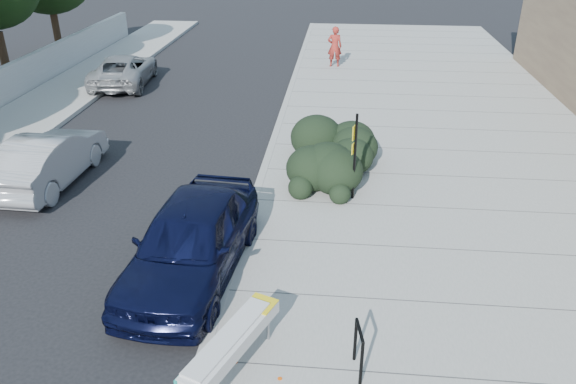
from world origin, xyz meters
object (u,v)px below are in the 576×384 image
Objects in this scene: wagon_silver at (48,159)px; pedestrian at (335,47)px; sign_post at (355,151)px; bike_rack at (359,346)px; suv_silver at (124,70)px; sedan_navy at (191,240)px; bench at (232,342)px.

wagon_silver is 15.75m from pedestrian.
bike_rack is at bearing -69.94° from sign_post.
sign_post is 8.65m from wagon_silver.
pedestrian is (9.28, 3.64, 0.44)m from suv_silver.
sign_post is at bearing 178.69° from wagon_silver.
sedan_navy is 17.98m from pedestrian.
pedestrian reaches higher than bench.
sedan_navy reaches higher than bike_rack.
sign_post is 1.23× the size of pedestrian.
sedan_navy is at bearing 138.21° from bench.
bench is at bearing -87.73° from sign_post.
pedestrian is at bearing 112.88° from sign_post.
pedestrian is at bearing 86.69° from sedan_navy.
suv_silver is (-10.17, 16.83, -0.02)m from bike_rack.
bike_rack is at bearing -32.79° from sedan_navy.
sedan_navy is 15.65m from suv_silver.
suv_silver is at bearing 18.08° from pedestrian.
sedan_navy is at bearing -113.54° from sign_post.
sign_post is at bearing 127.80° from suv_silver.
sedan_navy is (-3.41, -3.65, -0.64)m from sign_post.
sign_post is at bearing 89.99° from pedestrian.
wagon_silver is (-8.67, 6.78, 0.05)m from bike_rack.
bike_rack is 6.38m from sign_post.
pedestrian is at bearing 83.03° from bike_rack.
bench is at bearing 174.44° from bike_rack.
suv_silver is (-8.10, 16.97, -0.05)m from bench.
bike_rack is at bearing 25.77° from bench.
bike_rack is 0.38× the size of sign_post.
sign_post is (2.01, 6.47, 0.79)m from bench.
sign_post reaches higher than bench.
bench is 0.49× the size of suv_silver.
pedestrian is at bearing -117.92° from wagon_silver.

